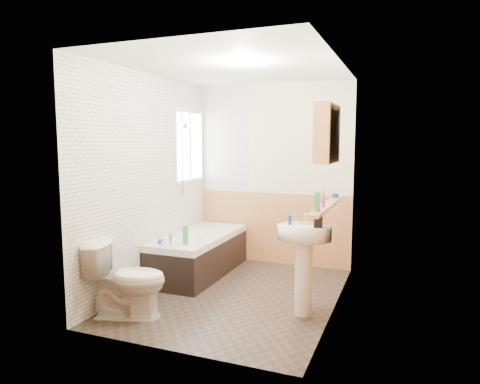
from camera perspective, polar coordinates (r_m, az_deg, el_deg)
name	(u,v)px	position (r m, az deg, el deg)	size (l,w,h in m)	color
floor	(235,295)	(4.96, -0.65, -13.52)	(2.80, 2.80, 0.00)	#2F2621
ceiling	(235,67)	(4.71, -0.69, 16.31)	(2.80, 2.80, 0.00)	white
wall_back	(273,175)	(6.00, 4.41, 2.27)	(2.20, 0.02, 2.50)	#EFE7C5
wall_front	(168,201)	(3.42, -9.61, -1.20)	(2.20, 0.02, 2.50)	#EFE7C5
wall_left	(149,181)	(5.19, -12.10, 1.44)	(0.02, 2.80, 2.50)	#EFE7C5
wall_right	(338,188)	(4.38, 12.91, 0.46)	(0.02, 2.80, 2.50)	#EFE7C5
wainscot_right	(334,261)	(4.52, 12.38, -9.01)	(0.01, 2.80, 1.00)	tan
wainscot_front	(171,292)	(3.61, -9.19, -13.01)	(2.20, 0.01, 1.00)	tan
wainscot_back	(272,228)	(6.08, 4.28, -4.81)	(2.20, 0.01, 1.00)	tan
tile_cladding_left	(150,181)	(5.18, -11.90, 1.43)	(0.01, 2.80, 2.50)	white
tile_return_back	(225,139)	(6.21, -2.07, 7.05)	(0.75, 0.01, 1.50)	white
window	(190,146)	(5.96, -6.75, 6.06)	(0.03, 0.79, 0.99)	white
bathtub	(199,253)	(5.64, -5.46, -8.09)	(0.70, 1.62, 0.67)	black
shower_riser	(183,146)	(5.74, -7.63, 6.07)	(0.10, 0.07, 1.10)	silver
toilet	(127,280)	(4.41, -14.80, -11.22)	(0.43, 0.76, 0.75)	white
sink	(304,251)	(4.28, 8.54, -7.81)	(0.53, 0.43, 1.02)	white
pine_shelf	(326,206)	(4.19, 11.46, -1.83)	(0.10, 1.31, 0.03)	tan
medicine_cabinet	(327,134)	(4.24, 11.52, 7.65)	(0.16, 0.63, 0.57)	tan
foam_can	(317,202)	(3.74, 10.28, -1.32)	(0.05, 0.05, 0.17)	#388447
green_bottle	(323,197)	(4.01, 11.07, -0.61)	(0.04, 0.04, 0.19)	purple
black_jar	(335,196)	(4.70, 12.59, -0.47)	(0.07, 0.07, 0.05)	navy
soap_bottle	(318,223)	(4.13, 10.33, -4.09)	(0.08, 0.18, 0.08)	black
clear_bottle	(290,220)	(4.21, 6.66, -3.74)	(0.03, 0.03, 0.09)	#19339E
blue_gel	(186,235)	(5.03, -7.28, -5.75)	(0.06, 0.04, 0.22)	#388447
cream_jar	(161,242)	(5.13, -10.47, -6.52)	(0.08, 0.08, 0.05)	#19339E
orange_bottle	(200,240)	(5.02, -5.39, -6.45)	(0.03, 0.03, 0.10)	silver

